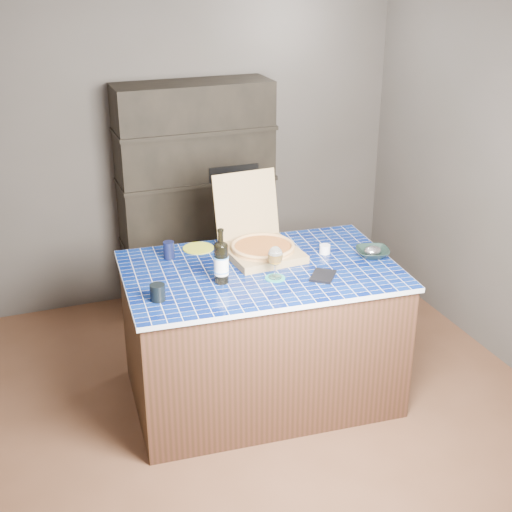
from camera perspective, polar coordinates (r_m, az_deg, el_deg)
name	(u,v)px	position (r m, az deg, el deg)	size (l,w,h in m)	color
room	(266,219)	(4.22, 0.83, 2.97)	(3.50, 3.50, 3.50)	brown
shelving_unit	(197,196)	(5.71, -4.76, 4.80)	(1.20, 0.41, 1.80)	black
kitchen_island	(261,333)	(4.58, 0.37, -6.20)	(1.74, 1.18, 0.92)	#44251B
pizza_box	(261,245)	(4.54, 0.39, 0.88)	(0.47, 0.56, 0.48)	#967A4D
mead_bottle	(221,262)	(4.14, -2.80, -0.46)	(0.09, 0.09, 0.34)	black
teal_trivet	(275,278)	(4.24, 1.54, -1.77)	(0.12, 0.12, 0.01)	#1A8C77
wine_glass	(275,257)	(4.18, 1.56, -0.05)	(0.09, 0.09, 0.20)	white
tumbler	(158,292)	(4.00, -7.88, -2.91)	(0.09, 0.09, 0.10)	black
dvd_case	(323,276)	(4.28, 5.39, -1.59)	(0.13, 0.18, 0.01)	black
bowl	(373,253)	(4.59, 9.31, 0.27)	(0.21, 0.21, 0.05)	black
foil_contents	(373,251)	(4.59, 9.32, 0.43)	(0.11, 0.09, 0.05)	#AAA9B4
white_jar	(325,249)	(4.59, 5.53, 0.55)	(0.07, 0.07, 0.06)	white
navy_cup	(169,250)	(4.53, -6.99, 0.48)	(0.07, 0.07, 0.11)	black
green_trivet	(198,248)	(4.67, -4.63, 0.63)	(0.20, 0.20, 0.01)	gold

